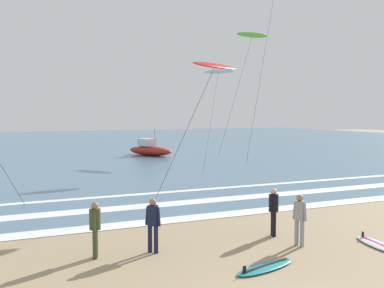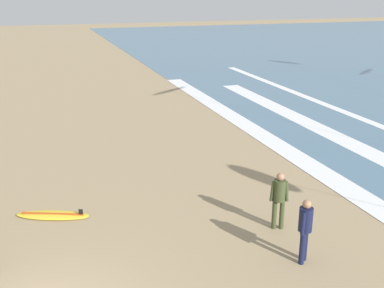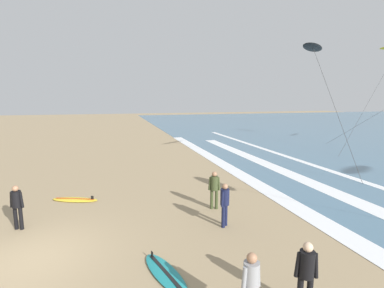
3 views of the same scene
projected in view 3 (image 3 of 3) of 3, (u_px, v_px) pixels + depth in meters
name	position (u px, v px, depth m)	size (l,w,h in m)	color
ground_plane	(30.00, 260.00, 8.01)	(160.00, 160.00, 0.00)	#9E8763
wave_foam_shoreline	(298.00, 208.00, 11.78)	(45.17, 0.99, 0.01)	white
surfer_right_near	(306.00, 271.00, 5.95)	(0.32, 0.51, 1.60)	black
surfer_left_far	(225.00, 201.00, 9.99)	(0.41, 0.44, 1.60)	#141938
surfer_left_near	(251.00, 283.00, 5.55)	(0.32, 0.51, 1.60)	gray
surfer_foreground_main	(214.00, 187.00, 11.62)	(0.32, 0.51, 1.60)	#384223
surfer_mid_group	(17.00, 203.00, 9.77)	(0.32, 0.51, 1.60)	black
surfboard_foreground_flat	(75.00, 200.00, 12.70)	(1.33, 2.17, 0.25)	yellow
surfboard_right_spare	(165.00, 273.00, 7.35)	(2.18, 1.17, 0.25)	teal
kite_black_high_right	(313.00, 48.00, 17.64)	(5.29, 3.07, 7.96)	black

